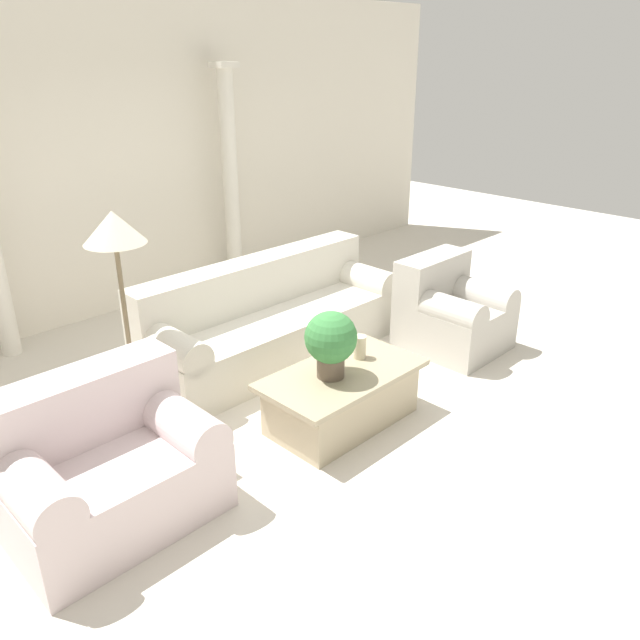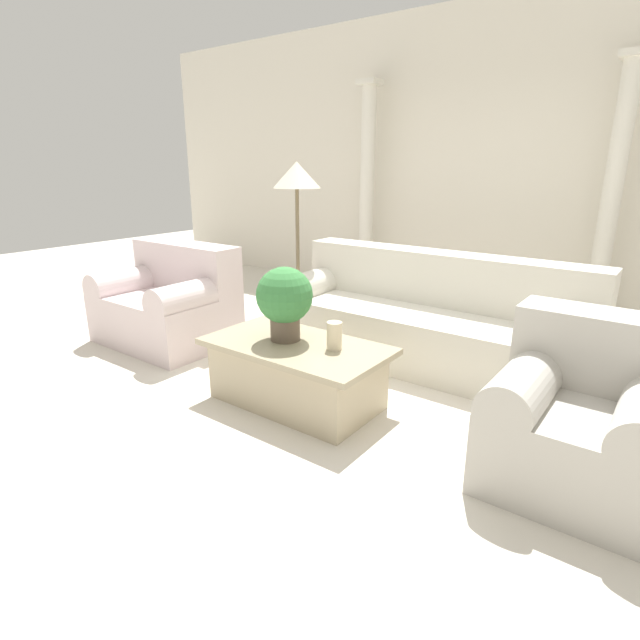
{
  "view_description": "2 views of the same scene",
  "coord_description": "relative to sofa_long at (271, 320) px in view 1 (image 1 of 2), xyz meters",
  "views": [
    {
      "loc": [
        -3.0,
        -3.13,
        2.59
      ],
      "look_at": [
        0.09,
        -0.04,
        0.7
      ],
      "focal_mm": 35.0,
      "sensor_mm": 36.0,
      "label": 1
    },
    {
      "loc": [
        1.95,
        -2.78,
        1.57
      ],
      "look_at": [
        -0.07,
        -0.07,
        0.5
      ],
      "focal_mm": 28.0,
      "sensor_mm": 36.0,
      "label": 2
    }
  ],
  "objects": [
    {
      "name": "wall_back",
      "position": [
        -0.35,
        2.04,
        1.25
      ],
      "size": [
        10.0,
        0.06,
        3.2
      ],
      "color": "silver",
      "rests_on": "ground_plane"
    },
    {
      "name": "armchair",
      "position": [
        1.32,
        -1.03,
        0.01
      ],
      "size": [
        0.83,
        0.86,
        0.84
      ],
      "color": "#B7B2A8",
      "rests_on": "ground_plane"
    },
    {
      "name": "ground_plane",
      "position": [
        -0.35,
        -0.84,
        -0.35
      ],
      "size": [
        16.0,
        16.0,
        0.0
      ],
      "primitive_type": "plane",
      "color": "silver"
    },
    {
      "name": "coffee_table",
      "position": [
        -0.38,
        -1.23,
        -0.13
      ],
      "size": [
        1.23,
        0.68,
        0.43
      ],
      "color": "tan",
      "rests_on": "ground_plane"
    },
    {
      "name": "column_right",
      "position": [
        0.93,
        1.74,
        0.92
      ],
      "size": [
        0.24,
        0.24,
        2.49
      ],
      "color": "silver",
      "rests_on": "ground_plane"
    },
    {
      "name": "loveseat",
      "position": [
        -2.11,
        -0.95,
        0.01
      ],
      "size": [
        1.18,
        0.85,
        0.88
      ],
      "color": "silver",
      "rests_on": "ground_plane"
    },
    {
      "name": "sofa_long",
      "position": [
        0.0,
        0.0,
        0.0
      ],
      "size": [
        2.5,
        0.85,
        0.88
      ],
      "color": "beige",
      "rests_on": "ground_plane"
    },
    {
      "name": "potted_plant",
      "position": [
        -0.49,
        -1.22,
        0.36
      ],
      "size": [
        0.38,
        0.38,
        0.5
      ],
      "color": "brown",
      "rests_on": "coffee_table"
    },
    {
      "name": "floor_lamp",
      "position": [
        -1.38,
        0.02,
        1.04
      ],
      "size": [
        0.44,
        0.44,
        1.58
      ],
      "color": "brown",
      "rests_on": "ground_plane"
    },
    {
      "name": "pillar_candle",
      "position": [
        -0.12,
        -1.17,
        0.17
      ],
      "size": [
        0.1,
        0.1,
        0.18
      ],
      "color": "beige",
      "rests_on": "coffee_table"
    }
  ]
}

